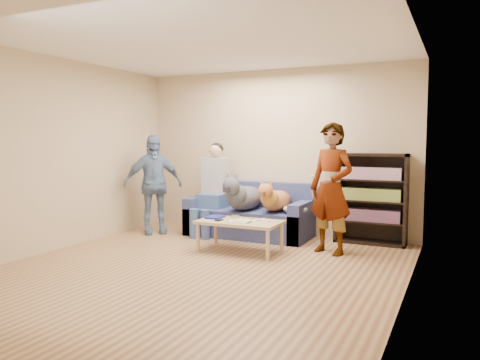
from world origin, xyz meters
The scene contains 26 objects.
ground centered at (0.00, 0.00, 0.00)m, with size 5.00×5.00×0.00m, color brown.
ceiling centered at (0.00, 0.00, 2.60)m, with size 5.00×5.00×0.00m, color white.
wall_back centered at (0.00, 2.50, 1.30)m, with size 4.50×4.50×0.00m, color tan.
wall_left centered at (-2.25, 0.00, 1.30)m, with size 5.00×5.00×0.00m, color tan.
wall_right centered at (2.25, 0.00, 1.30)m, with size 5.00×5.00×0.00m, color tan.
blanket centered at (0.55, 1.92, 0.49)m, with size 0.36×0.30×0.12m, color #A4A4A8.
person_standing_right centered at (1.18, 1.49, 0.86)m, with size 0.63×0.41×1.72m, color gray.
person_standing_left centered at (-1.71, 1.59, 0.79)m, with size 0.92×0.38×1.58m, color #6B89AB.
held_controller centered at (0.98, 1.29, 1.02)m, with size 0.04×0.12×0.03m, color silver.
notebook_blue centered at (-0.33, 1.11, 0.43)m, with size 0.20×0.26×0.03m, color navy.
papers centered at (0.12, 0.96, 0.43)m, with size 0.26×0.20×0.01m, color silver.
magazine centered at (0.15, 0.98, 0.44)m, with size 0.22×0.17×0.01m, color #B9B394.
camera_silver centered at (-0.05, 1.18, 0.45)m, with size 0.11×0.06×0.05m, color #BCBDC1.
controller_a centered at (0.35, 1.16, 0.43)m, with size 0.04×0.13×0.03m, color silver.
controller_b centered at (0.43, 1.08, 0.43)m, with size 0.09×0.06×0.03m, color white.
headphone_cup_a centered at (0.27, 1.04, 0.43)m, with size 0.07×0.07×0.02m, color white.
headphone_cup_b centered at (0.27, 1.12, 0.43)m, with size 0.07×0.07×0.02m, color silver.
pen_orange centered at (0.05, 0.90, 0.42)m, with size 0.01×0.01×0.14m, color orange.
pen_black centered at (0.19, 1.24, 0.42)m, with size 0.01×0.01×0.14m, color black.
wallet centered at (-0.18, 0.94, 0.43)m, with size 0.07×0.12×0.01m, color black.
sofa centered at (-0.25, 2.10, 0.28)m, with size 1.90×0.85×0.82m.
person_seated centered at (-0.84, 1.97, 0.77)m, with size 0.40×0.73×1.47m.
dog_gray centered at (-0.26, 1.86, 0.64)m, with size 0.42×1.25×0.61m.
dog_tan centered at (0.22, 1.95, 0.61)m, with size 0.36×1.14×0.52m.
coffee_table centered at (0.07, 1.06, 0.37)m, with size 1.10×0.60×0.42m.
bookshelf centered at (1.55, 2.33, 0.68)m, with size 1.00×0.34×1.30m.
Camera 1 is at (2.69, -4.50, 1.50)m, focal length 35.00 mm.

